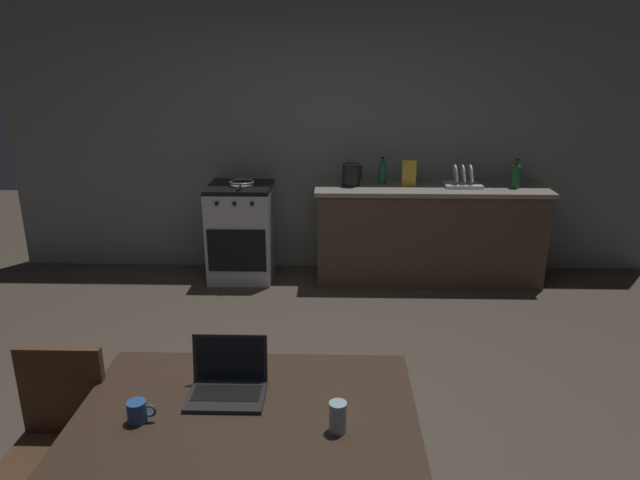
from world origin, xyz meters
The scene contains 15 objects.
ground_plane centered at (0.00, 0.00, 0.00)m, with size 12.00×12.00×0.00m, color #473D33.
back_wall centered at (0.30, 2.68, 1.29)m, with size 6.40×0.10×2.57m, color gray.
kitchen_counter centered at (1.20, 2.33, 0.46)m, with size 2.16×0.64×0.92m.
stove_oven centered at (-0.59, 2.32, 0.46)m, with size 0.60×0.62×0.92m.
dining_table centered at (-0.04, -0.99, 0.66)m, with size 1.37×0.91×0.73m.
chair centered at (-0.89, -0.90, 0.51)m, with size 0.40×0.40×0.89m.
laptop centered at (-0.13, -0.88, 0.77)m, with size 0.32×0.25×0.23m.
electric_kettle centered at (0.46, 2.33, 1.02)m, with size 0.19×0.17×0.23m.
bottle centered at (1.97, 2.28, 1.05)m, with size 0.08×0.08×0.28m.
frying_pan centered at (-0.56, 2.30, 0.94)m, with size 0.24×0.41×0.05m.
coffee_mug centered at (-0.45, -1.08, 0.77)m, with size 0.11×0.08×0.09m.
drinking_glass centered at (0.33, -1.12, 0.79)m, with size 0.07×0.07×0.12m.
cereal_box centered at (1.00, 2.35, 1.04)m, with size 0.13×0.05×0.24m.
dish_rack centered at (1.50, 2.33, 0.96)m, with size 0.34×0.26×0.21m.
bottle_b centered at (0.76, 2.41, 1.04)m, with size 0.07×0.07×0.26m.
Camera 1 is at (0.31, -2.98, 2.09)m, focal length 32.36 mm.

